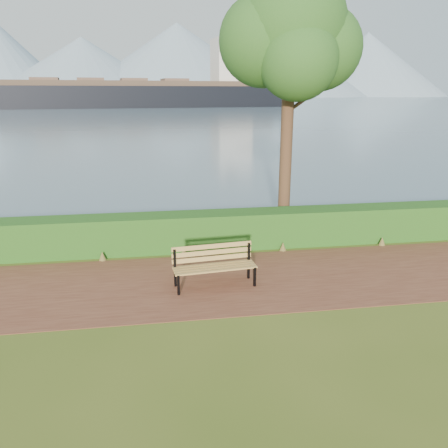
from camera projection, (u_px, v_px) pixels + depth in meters
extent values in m
plane|color=#425719|center=(239.00, 286.00, 9.79)|extent=(140.00, 140.00, 0.00)
cube|color=#592C1E|center=(237.00, 280.00, 10.08)|extent=(40.00, 3.40, 0.01)
cube|color=#1D4714|center=(222.00, 230.00, 12.11)|extent=(32.00, 0.85, 1.00)
cube|color=#496475|center=(158.00, 99.00, 255.74)|extent=(700.00, 510.00, 0.00)
cone|color=#7C93A5|center=(84.00, 67.00, 367.81)|extent=(160.00, 160.00, 48.00)
cone|color=#7C93A5|center=(178.00, 60.00, 386.79)|extent=(190.00, 190.00, 62.00)
cone|color=#7C93A5|center=(277.00, 68.00, 396.80)|extent=(170.00, 170.00, 50.00)
cone|color=#7C93A5|center=(366.00, 65.00, 418.10)|extent=(150.00, 150.00, 58.00)
cone|color=#7C93A5|center=(145.00, 77.00, 410.03)|extent=(120.00, 120.00, 35.00)
cone|color=#7C93A5|center=(310.00, 75.00, 427.68)|extent=(130.00, 130.00, 40.00)
cube|color=black|center=(178.00, 285.00, 9.28)|extent=(0.06, 0.07, 0.46)
cube|color=black|center=(175.00, 268.00, 9.64)|extent=(0.06, 0.07, 0.88)
cube|color=black|center=(176.00, 273.00, 9.43)|extent=(0.11, 0.53, 0.05)
cube|color=black|center=(255.00, 277.00, 9.70)|extent=(0.06, 0.07, 0.46)
cube|color=black|center=(249.00, 261.00, 10.05)|extent=(0.06, 0.07, 0.88)
cube|color=black|center=(252.00, 265.00, 9.85)|extent=(0.11, 0.53, 0.05)
cube|color=#AF8644|center=(217.00, 271.00, 9.45)|extent=(1.83, 0.29, 0.04)
cube|color=#AF8644|center=(216.00, 268.00, 9.57)|extent=(1.83, 0.29, 0.04)
cube|color=#AF8644|center=(214.00, 266.00, 9.69)|extent=(1.83, 0.29, 0.04)
cube|color=#AF8644|center=(213.00, 264.00, 9.81)|extent=(1.83, 0.29, 0.04)
cube|color=#AF8644|center=(212.00, 258.00, 9.83)|extent=(1.83, 0.24, 0.11)
cube|color=#AF8644|center=(212.00, 252.00, 9.79)|extent=(1.83, 0.24, 0.11)
cube|color=#AF8644|center=(212.00, 246.00, 9.75)|extent=(1.83, 0.24, 0.11)
cylinder|color=#3E2A19|center=(287.00, 127.00, 12.60)|extent=(0.36, 0.36, 6.39)
sphere|color=#1A501A|center=(291.00, 27.00, 11.83)|extent=(3.02, 3.02, 3.02)
sphere|color=#1A501A|center=(320.00, 48.00, 12.06)|extent=(2.31, 2.31, 2.31)
sphere|color=#1A501A|center=(264.00, 41.00, 11.92)|extent=(2.49, 2.49, 2.49)
sphere|color=#1A501A|center=(298.00, 60.00, 11.45)|extent=(2.13, 2.13, 2.13)
sphere|color=#1A501A|center=(281.00, 13.00, 12.27)|extent=(1.95, 1.95, 1.95)
cylinder|color=#3E2A19|center=(302.00, 102.00, 12.45)|extent=(0.93, 0.11, 0.70)
cylinder|color=#3E2A19|center=(276.00, 85.00, 12.30)|extent=(0.72, 0.34, 0.64)
cube|color=black|center=(145.00, 101.00, 120.97)|extent=(80.04, 23.97, 7.91)
cube|color=#4C3B2E|center=(144.00, 84.00, 119.63)|extent=(73.60, 21.80, 1.36)
cube|color=silver|center=(231.00, 62.00, 125.01)|extent=(11.43, 10.72, 12.43)
cylinder|color=black|center=(232.00, 34.00, 122.87)|extent=(2.71, 2.71, 3.95)
cube|color=brown|center=(45.00, 79.00, 112.22)|extent=(7.80, 8.37, 0.90)
cube|color=brown|center=(90.00, 80.00, 115.41)|extent=(7.80, 8.37, 0.90)
cube|color=brown|center=(134.00, 80.00, 118.60)|extent=(7.80, 8.37, 0.90)
cube|color=brown|center=(175.00, 80.00, 121.79)|extent=(7.80, 8.37, 0.90)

